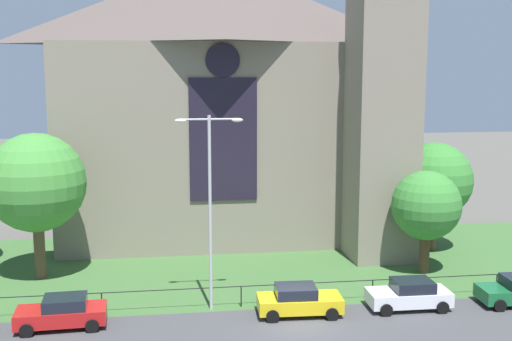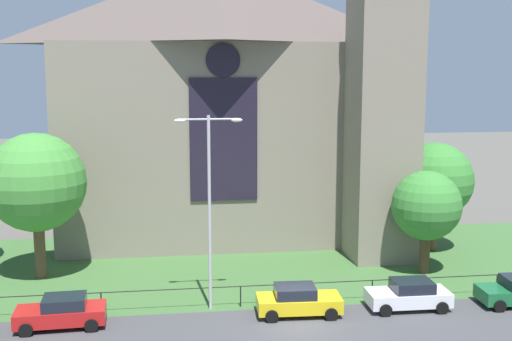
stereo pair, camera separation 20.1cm
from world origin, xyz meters
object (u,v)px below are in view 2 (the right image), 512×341
tree_left_near (36,183)px  parked_car_red (62,312)px  tree_right_far (435,181)px  tree_right_near (427,206)px  church_building (228,96)px  parked_car_yellow (298,301)px  parked_car_white (409,295)px  streetlamp_near (209,191)px

tree_left_near → parked_car_red: bearing=-72.7°
tree_right_far → tree_right_near: tree_right_far is taller
church_building → tree_left_near: (-11.98, -8.73, -4.56)m
tree_left_near → parked_car_red: size_ratio=2.01×
tree_right_near → parked_car_yellow: tree_right_near is taller
tree_right_near → parked_car_red: (-20.46, -5.63, -3.38)m
parked_car_yellow → parked_car_white: bearing=3.1°
tree_right_near → streetlamp_near: size_ratio=0.63×
tree_left_near → tree_right_near: bearing=-5.4°
tree_right_far → streetlamp_near: (-15.71, -8.85, 1.38)m
tree_right_far → parked_car_yellow: bearing=-138.1°
streetlamp_near → parked_car_red: bearing=-169.2°
church_building → streetlamp_near: size_ratio=2.60×
church_building → parked_car_red: church_building is taller
tree_right_near → parked_car_white: size_ratio=1.48×
tree_right_far → tree_left_near: (-25.35, -2.42, 0.91)m
church_building → parked_car_white: bearing=-64.7°
tree_right_far → parked_car_red: bearing=-155.9°
parked_car_red → streetlamp_near: bearing=-172.0°
streetlamp_near → tree_right_far: bearing=29.4°
parked_car_white → parked_car_red: bearing=1.1°
parked_car_white → tree_right_near: bearing=-118.1°
church_building → tree_right_far: 15.76m
tree_left_near → church_building: bearing=36.1°
tree_right_far → parked_car_yellow: 15.86m
parked_car_red → parked_car_yellow: (11.51, -0.01, 0.00)m
tree_right_far → parked_car_white: size_ratio=1.75×
parked_car_red → tree_left_near: bearing=-75.5°
tree_right_near → parked_car_red: 21.49m
church_building → tree_right_far: (13.37, -6.30, -5.47)m
parked_car_white → parked_car_yellow: bearing=1.4°
tree_right_near → parked_car_yellow: bearing=-147.8°
tree_right_far → parked_car_white: (-5.59, -10.20, -4.06)m
tree_right_near → parked_car_red: bearing=-164.6°
tree_right_far → streetlamp_near: 18.09m
church_building → tree_right_near: (10.91, -10.90, -6.14)m
parked_car_red → parked_car_white: (17.34, 0.03, 0.00)m
tree_right_far → tree_right_near: (-2.46, -4.60, -0.68)m
church_building → tree_right_far: church_building is taller
tree_right_near → tree_left_near: 23.05m
tree_right_near → streetlamp_near: bearing=-162.2°
streetlamp_near → parked_car_yellow: size_ratio=2.33×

